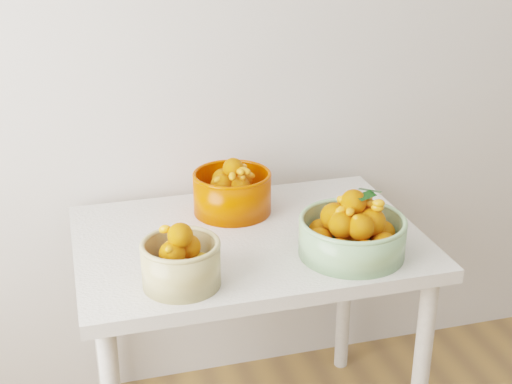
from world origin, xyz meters
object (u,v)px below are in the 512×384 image
(bowl_cream, at_px, (181,261))
(bowl_orange, at_px, (232,191))
(table, at_px, (249,265))
(bowl_green, at_px, (352,232))

(bowl_cream, bearing_deg, bowl_orange, 60.00)
(table, height_order, bowl_cream, bowl_cream)
(bowl_orange, bearing_deg, bowl_cream, -120.00)
(bowl_cream, relative_size, bowl_orange, 0.82)
(bowl_cream, distance_m, bowl_orange, 0.46)
(bowl_cream, bearing_deg, bowl_green, 4.37)
(table, distance_m, bowl_green, 0.35)
(table, distance_m, bowl_orange, 0.24)
(bowl_cream, distance_m, bowl_green, 0.48)
(table, bearing_deg, bowl_green, -36.92)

